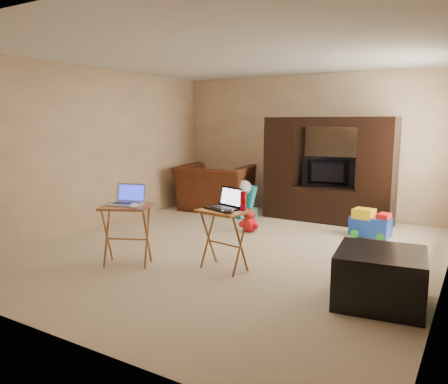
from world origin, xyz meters
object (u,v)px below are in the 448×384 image
Objects in this scene: entertainment_center at (328,170)px; television at (327,172)px; recliner at (216,188)px; ottoman at (380,277)px; laptop_left at (125,195)px; tray_table_left at (127,235)px; laptop_right at (222,199)px; mouse_right at (229,210)px; child_rocker at (241,201)px; mouse_left at (134,206)px; plush_toy at (249,220)px; push_toy at (370,223)px; tray_table_right at (224,240)px; water_bottle at (243,201)px.

entertainment_center reaches higher than television.
recliner is 4.66m from ottoman.
tray_table_left is at bearing -59.75° from laptop_left.
mouse_right is at bearing -21.65° from laptop_right.
child_rocker is 3.14m from mouse_left.
ottoman is at bearing -37.31° from plush_toy.
laptop_right is at bearing 32.05° from mouse_left.
entertainment_center is at bearing 88.16° from mouse_right.
entertainment_center reaches higher than push_toy.
tray_table_right is 4.83× the size of mouse_left.
laptop_right is 2.58× the size of mouse_right.
push_toy is at bearing 26.62° from tray_table_left.
ottoman is at bearing -68.44° from push_toy.
push_toy is at bearing 67.75° from water_bottle.
laptop_right reaches higher than child_rocker.
tray_table_right reaches higher than child_rocker.
plush_toy is at bearing 124.96° from laptop_right.
television is 2.88m from water_bottle.
mouse_right is at bearing -1.70° from laptop_left.
push_toy is 3.99× the size of mouse_right.
plush_toy is 1.83m from laptop_right.
entertainment_center is 0.06m from television.
water_bottle is at bearing 174.52° from ottoman.
laptop_right is (-0.27, -2.98, -0.06)m from entertainment_center.
child_rocker reaches higher than push_toy.
recliner is 3.54× the size of laptop_left.
recliner is (-2.13, -0.14, -0.45)m from entertainment_center.
laptop_right is at bearing -165.96° from water_bottle.
entertainment_center reaches higher than mouse_right.
child_rocker is (0.70, -0.28, -0.15)m from recliner.
laptop_left is (-2.21, -2.71, 0.62)m from push_toy.
entertainment_center is 2.41× the size of television.
entertainment_center is 3.80× the size of child_rocker.
water_bottle is (0.75, -1.58, 0.61)m from plush_toy.
mouse_left reaches higher than tray_table_left.
tray_table_right is 1.87× the size of laptop_left.
water_bottle is at bearing 5.72° from laptop_left.
tray_table_right is 1.09m from mouse_left.
laptop_right is 0.25m from water_bottle.
ottoman reaches higher than push_toy.
laptop_left reaches higher than ottoman.
water_bottle reaches higher than mouse_left.
mouse_right is (1.01, 0.38, -0.01)m from mouse_left.
entertainment_center is 14.83× the size of mouse_left.
water_bottle reaches higher than mouse_right.
laptop_right reaches higher than water_bottle.
tray_table_right reaches higher than plush_toy.
laptop_right is (-1.76, 0.09, 0.56)m from ottoman.
tray_table_right is (1.90, -2.86, -0.08)m from recliner.
tray_table_right is (-1.11, -2.30, 0.14)m from push_toy.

